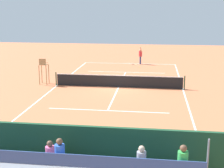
{
  "coord_description": "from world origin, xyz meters",
  "views": [
    {
      "loc": [
        -2.8,
        25.08,
        6.28
      ],
      "look_at": [
        0.0,
        4.0,
        1.2
      ],
      "focal_mm": 52.62,
      "sensor_mm": 36.0,
      "label": 1
    }
  ],
  "objects": [
    {
      "name": "tennis_ball_far",
      "position": [
        -3.15,
        -10.34,
        0.03
      ],
      "size": [
        0.07,
        0.07,
        0.07
      ],
      "primitive_type": "sphere",
      "color": "#CCDB33",
      "rests_on": "ground"
    },
    {
      "name": "backdrop_wall",
      "position": [
        0.0,
        14.0,
        1.0
      ],
      "size": [
        18.0,
        0.16,
        2.0
      ],
      "primitive_type": "cube",
      "color": "#1E4C2D",
      "rests_on": "ground"
    },
    {
      "name": "courtside_bench",
      "position": [
        -2.53,
        13.27,
        0.56
      ],
      "size": [
        1.8,
        0.4,
        0.93
      ],
      "color": "#234C2D",
      "rests_on": "ground"
    },
    {
      "name": "equipment_bag",
      "position": [
        -1.09,
        13.4,
        0.18
      ],
      "size": [
        0.9,
        0.36,
        0.36
      ],
      "primitive_type": "cube",
      "color": "black",
      "rests_on": "ground"
    },
    {
      "name": "tennis_player",
      "position": [
        -1.18,
        -10.87,
        1.02
      ],
      "size": [
        0.44,
        0.56,
        1.93
      ],
      "color": "navy",
      "rests_on": "ground"
    },
    {
      "name": "tennis_racket",
      "position": [
        -0.66,
        -10.52,
        0.01
      ],
      "size": [
        0.59,
        0.37,
        0.03
      ],
      "color": "black",
      "rests_on": "ground"
    },
    {
      "name": "umpire_chair",
      "position": [
        6.2,
        -0.23,
        1.31
      ],
      "size": [
        0.67,
        0.67,
        2.14
      ],
      "color": "#A88456",
      "rests_on": "ground"
    },
    {
      "name": "ground_plane",
      "position": [
        0.0,
        0.0,
        0.0
      ],
      "size": [
        60.0,
        60.0,
        0.0
      ],
      "primitive_type": "plane",
      "color": "#CC7047"
    },
    {
      "name": "tennis_ball_near",
      "position": [
        -1.21,
        -8.85,
        0.03
      ],
      "size": [
        0.07,
        0.07,
        0.07
      ],
      "primitive_type": "sphere",
      "color": "#CCDB33",
      "rests_on": "ground"
    },
    {
      "name": "court_line_markings",
      "position": [
        0.0,
        -0.04,
        0.0
      ],
      "size": [
        10.1,
        22.2,
        0.01
      ],
      "color": "white",
      "rests_on": "ground"
    },
    {
      "name": "tennis_net",
      "position": [
        0.0,
        0.0,
        0.5
      ],
      "size": [
        10.3,
        0.1,
        1.07
      ],
      "color": "black",
      "rests_on": "ground"
    }
  ]
}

